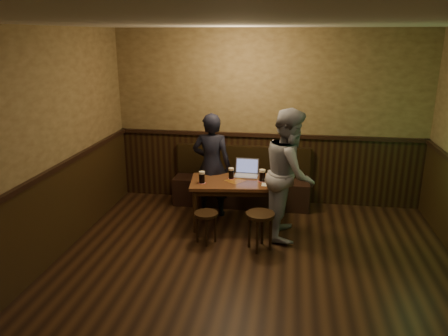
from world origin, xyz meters
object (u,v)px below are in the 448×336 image
Objects in this scene: bench at (242,186)px; stool_right at (260,220)px; person_suit at (212,165)px; stool_left at (206,219)px; pint_right at (262,175)px; pint_mid at (231,173)px; pint_left at (202,177)px; laptop at (246,171)px; person_grey at (290,174)px; pub_table at (235,187)px.

bench reaches higher than stool_right.
stool_left is at bearing 95.93° from person_suit.
person_suit reaches higher than stool_right.
stool_left is 1.08m from person_suit.
stool_right is 0.84m from pint_right.
pint_mid is 0.10× the size of person_suit.
pint_left reaches higher than stool_left.
stool_right is 1.08m from laptop.
stool_right is at bearing 146.38° from person_grey.
pub_table is 0.86m from stool_right.
pub_table is 2.68× the size of stool_right.
laptop is (-0.29, 0.99, 0.34)m from stool_right.
pint_right is at bearing -41.21° from laptop.
laptop is at bearing 41.80° from pint_mid.
pub_table is 0.34m from laptop.
pint_left is (-0.45, -1.00, 0.45)m from bench.
stool_right is at bearing 128.19° from person_suit.
pint_right is 0.11× the size of person_suit.
bench is 0.80m from person_suit.
stool_left is 0.87m from pint_mid.
pub_table is 0.20m from pint_mid.
stool_left is (-0.30, -0.64, -0.25)m from pub_table.
stool_left is 0.73m from stool_right.
pint_mid is at bearing -95.42° from bench.
laptop is at bearing 173.21° from person_suit.
pint_left reaches higher than stool_right.
stool_left is at bearing -107.80° from pint_mid.
bench reaches higher than pint_left.
person_suit is (-0.41, 0.33, 0.21)m from pub_table.
stool_left is at bearing -122.61° from pub_table.
laptop reaches higher than pint_mid.
person_grey is at bearing 55.44° from stool_right.
person_grey is (1.18, -0.54, 0.09)m from person_suit.
pint_mid is at bearing 173.42° from pint_right.
laptop is 0.22× the size of person_suit.
pint_right is 0.50× the size of laptop.
pint_right is (0.39, -0.79, 0.46)m from bench.
person_suit is 0.90× the size of person_grey.
person_suit is (-0.10, 0.97, 0.46)m from stool_left.
stool_left is 2.48× the size of pint_left.
pint_left is 0.49× the size of laptop.
bench is 4.37× the size of stool_right.
person_suit is at bearing 95.99° from stool_left.
stool_left is at bearing -72.42° from pint_left.
person_suit is (0.05, 0.51, 0.03)m from pint_left.
bench is at bearing 105.49° from laptop.
pint_left is 0.97× the size of pint_right.
pint_right reaches higher than stool_left.
pint_right reaches higher than pub_table.
pint_right is 0.35m from laptop.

